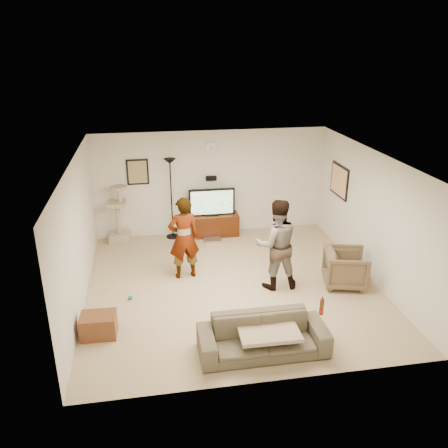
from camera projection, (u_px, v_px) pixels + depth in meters
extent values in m
cube|color=tan|center=(232.00, 285.00, 8.91)|extent=(5.50, 5.50, 0.02)
cube|color=white|center=(233.00, 158.00, 7.97)|extent=(5.50, 5.50, 0.02)
cube|color=white|center=(211.00, 183.00, 10.96)|extent=(5.50, 0.04, 2.50)
cube|color=white|center=(272.00, 304.00, 5.92)|extent=(5.50, 0.04, 2.50)
cube|color=white|center=(78.00, 235.00, 8.01)|extent=(0.04, 5.50, 2.50)
cube|color=white|center=(372.00, 216.00, 8.87)|extent=(0.04, 5.50, 2.50)
cylinder|color=silver|center=(211.00, 148.00, 10.61)|extent=(0.26, 0.04, 0.26)
cube|color=black|center=(211.00, 178.00, 10.85)|extent=(0.25, 0.10, 0.10)
cube|color=#867953|center=(138.00, 172.00, 10.54)|extent=(0.42, 0.03, 0.52)
cube|color=#F3A178|center=(339.00, 181.00, 10.24)|extent=(0.03, 0.78, 0.62)
cube|color=#371607|center=(212.00, 225.00, 11.10)|extent=(1.26, 0.45, 0.53)
cube|color=silver|center=(213.00, 240.00, 10.81)|extent=(0.40, 0.30, 0.07)
cube|color=black|center=(212.00, 202.00, 10.88)|extent=(1.09, 0.08, 0.65)
cube|color=#38E9D5|center=(212.00, 203.00, 10.84)|extent=(1.00, 0.01, 0.57)
cylinder|color=black|center=(171.00, 199.00, 10.73)|extent=(0.32, 0.32, 1.92)
cube|color=tan|center=(118.00, 214.00, 10.57)|extent=(0.49, 0.49, 1.38)
imported|color=#9C9C9C|center=(184.00, 238.00, 8.94)|extent=(0.66, 0.48, 1.67)
imported|color=#40488C|center=(276.00, 244.00, 8.55)|extent=(0.87, 0.68, 1.76)
imported|color=#4F4736|center=(263.00, 336.00, 6.90)|extent=(1.94, 0.76, 0.57)
cube|color=tan|center=(268.00, 330.00, 6.87)|extent=(0.91, 0.72, 0.06)
cylinder|color=#58230F|center=(322.00, 307.00, 6.89)|extent=(0.06, 0.06, 0.25)
imported|color=brown|center=(346.00, 268.00, 8.79)|extent=(0.95, 0.94, 0.72)
cube|color=#5A311B|center=(99.00, 325.00, 7.32)|extent=(0.57, 0.44, 0.37)
sphere|color=#0B7E85|center=(130.00, 298.00, 8.39)|extent=(0.08, 0.08, 0.08)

